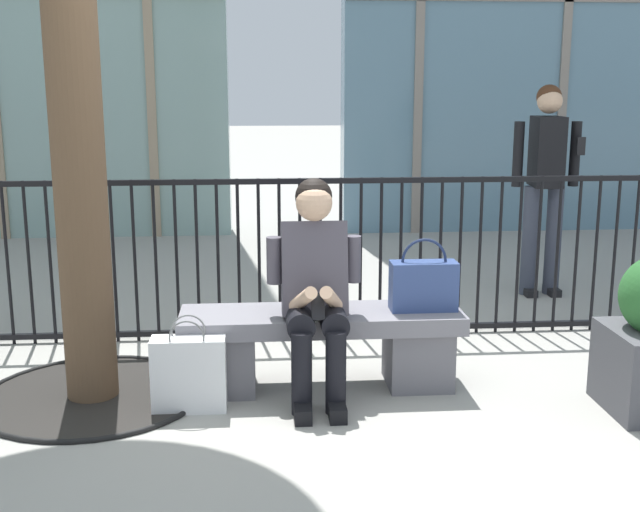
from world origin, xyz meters
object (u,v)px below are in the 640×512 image
handbag_on_bench (423,284)px  bystander_at_railing (545,174)px  stone_bench (321,342)px  seated_person_with_phone (315,283)px  shopping_bag (189,373)px

handbag_on_bench → bystander_at_railing: size_ratio=0.24×
stone_bench → seated_person_with_phone: seated_person_with_phone is taller
seated_person_with_phone → handbag_on_bench: 0.64m
handbag_on_bench → stone_bench: bearing=179.0°
handbag_on_bench → bystander_at_railing: (1.40, 1.95, 0.40)m
stone_bench → shopping_bag: (-0.73, -0.28, -0.06)m
stone_bench → handbag_on_bench: bearing=-1.0°
seated_person_with_phone → shopping_bag: seated_person_with_phone is taller
stone_bench → bystander_at_railing: (1.98, 1.94, 0.73)m
handbag_on_bench → bystander_at_railing: 2.44m
stone_bench → handbag_on_bench: handbag_on_bench is taller
seated_person_with_phone → shopping_bag: 0.83m
handbag_on_bench → shopping_bag: size_ratio=0.81×
shopping_bag → bystander_at_railing: 3.59m
stone_bench → shopping_bag: 0.78m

